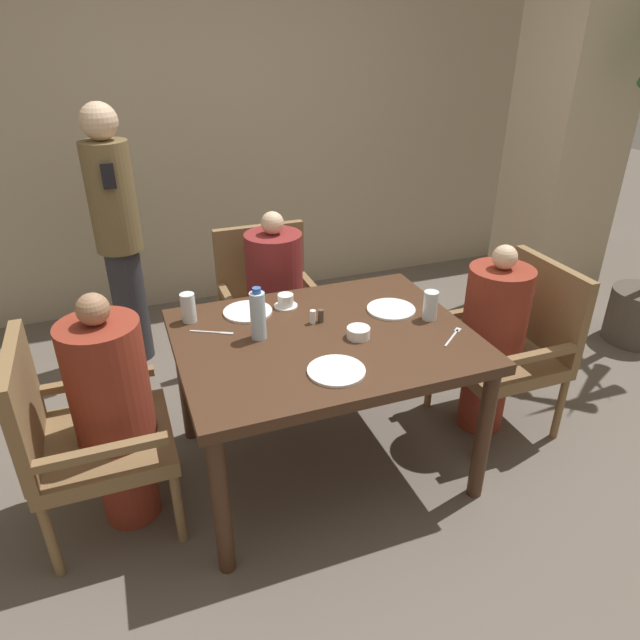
{
  "coord_description": "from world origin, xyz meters",
  "views": [
    {
      "loc": [
        -0.8,
        -2.08,
        1.99
      ],
      "look_at": [
        0.0,
        0.05,
        0.79
      ],
      "focal_mm": 32.0,
      "sensor_mm": 36.0,
      "label": 1
    }
  ],
  "objects": [
    {
      "name": "diner_in_far_chair",
      "position": [
        -0.0,
        0.79,
        0.56
      ],
      "size": [
        0.32,
        0.32,
        1.09
      ],
      "color": "maroon",
      "rests_on": "ground_plane"
    },
    {
      "name": "ground_plane",
      "position": [
        0.0,
        0.0,
        0.0
      ],
      "size": [
        16.0,
        16.0,
        0.0
      ],
      "primitive_type": "plane",
      "color": "#60564C"
    },
    {
      "name": "pillar_stone",
      "position": [
        2.18,
        1.08,
        1.35
      ],
      "size": [
        0.57,
        0.57,
        2.7
      ],
      "color": "#BCAD8E",
      "rests_on": "ground_plane"
    },
    {
      "name": "dining_table",
      "position": [
        0.0,
        0.0,
        0.65
      ],
      "size": [
        1.3,
        1.02,
        0.74
      ],
      "color": "#422819",
      "rests_on": "ground_plane"
    },
    {
      "name": "plate_dessert_center",
      "position": [
        -0.06,
        -0.3,
        0.75
      ],
      "size": [
        0.24,
        0.24,
        0.01
      ],
      "color": "white",
      "rests_on": "dining_table"
    },
    {
      "name": "wall_back",
      "position": [
        0.0,
        2.19,
        1.4
      ],
      "size": [
        8.0,
        0.06,
        2.8
      ],
      "color": "tan",
      "rests_on": "ground_plane"
    },
    {
      "name": "bowl_small",
      "position": [
        0.13,
        -0.08,
        0.77
      ],
      "size": [
        0.1,
        0.1,
        0.05
      ],
      "color": "white",
      "rests_on": "dining_table"
    },
    {
      "name": "chair_left_side",
      "position": [
        -1.07,
        0.0,
        0.49
      ],
      "size": [
        0.56,
        0.55,
        0.91
      ],
      "color": "brown",
      "rests_on": "ground_plane"
    },
    {
      "name": "plate_main_right",
      "position": [
        0.39,
        0.11,
        0.75
      ],
      "size": [
        0.24,
        0.24,
        0.01
      ],
      "color": "white",
      "rests_on": "dining_table"
    },
    {
      "name": "chair_far_side",
      "position": [
        0.0,
        0.93,
        0.49
      ],
      "size": [
        0.55,
        0.56,
        0.91
      ],
      "color": "brown",
      "rests_on": "ground_plane"
    },
    {
      "name": "glass_tall_near",
      "position": [
        -0.54,
        0.34,
        0.81
      ],
      "size": [
        0.07,
        0.07,
        0.14
      ],
      "color": "silver",
      "rests_on": "dining_table"
    },
    {
      "name": "plate_main_left",
      "position": [
        -0.27,
        0.33,
        0.75
      ],
      "size": [
        0.24,
        0.24,
        0.01
      ],
      "color": "white",
      "rests_on": "dining_table"
    },
    {
      "name": "glass_tall_mid",
      "position": [
        0.52,
        -0.03,
        0.81
      ],
      "size": [
        0.07,
        0.07,
        0.14
      ],
      "color": "silver",
      "rests_on": "dining_table"
    },
    {
      "name": "pepper_shaker",
      "position": [
        0.03,
        0.12,
        0.77
      ],
      "size": [
        0.03,
        0.03,
        0.06
      ],
      "color": "#4C3D2D",
      "rests_on": "dining_table"
    },
    {
      "name": "knife_beside_plate",
      "position": [
        -0.46,
        0.19,
        0.74
      ],
      "size": [
        0.18,
        0.1,
        0.0
      ],
      "color": "silver",
      "rests_on": "dining_table"
    },
    {
      "name": "diner_in_right_chair",
      "position": [
        0.93,
        0.0,
        0.54
      ],
      "size": [
        0.32,
        0.32,
        1.05
      ],
      "color": "maroon",
      "rests_on": "ground_plane"
    },
    {
      "name": "fork_beside_plate",
      "position": [
        0.54,
        -0.21,
        0.74
      ],
      "size": [
        0.16,
        0.13,
        0.0
      ],
      "color": "silver",
      "rests_on": "dining_table"
    },
    {
      "name": "salt_shaker",
      "position": [
        -0.01,
        0.12,
        0.77
      ],
      "size": [
        0.03,
        0.03,
        0.07
      ],
      "color": "white",
      "rests_on": "dining_table"
    },
    {
      "name": "water_bottle",
      "position": [
        -0.28,
        0.08,
        0.85
      ],
      "size": [
        0.07,
        0.07,
        0.24
      ],
      "color": "silver",
      "rests_on": "dining_table"
    },
    {
      "name": "chair_right_side",
      "position": [
        1.07,
        0.0,
        0.49
      ],
      "size": [
        0.56,
        0.55,
        0.91
      ],
      "color": "brown",
      "rests_on": "ground_plane"
    },
    {
      "name": "teacup_with_saucer",
      "position": [
        -0.07,
        0.33,
        0.77
      ],
      "size": [
        0.12,
        0.12,
        0.07
      ],
      "color": "white",
      "rests_on": "dining_table"
    },
    {
      "name": "standing_host",
      "position": [
        -0.79,
        1.41,
        0.86
      ],
      "size": [
        0.27,
        0.31,
        1.61
      ],
      "color": "#2D2D33",
      "rests_on": "ground_plane"
    },
    {
      "name": "diner_in_left_chair",
      "position": [
        -0.93,
        0.0,
        0.56
      ],
      "size": [
        0.32,
        0.32,
        1.09
      ],
      "color": "maroon",
      "rests_on": "ground_plane"
    }
  ]
}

